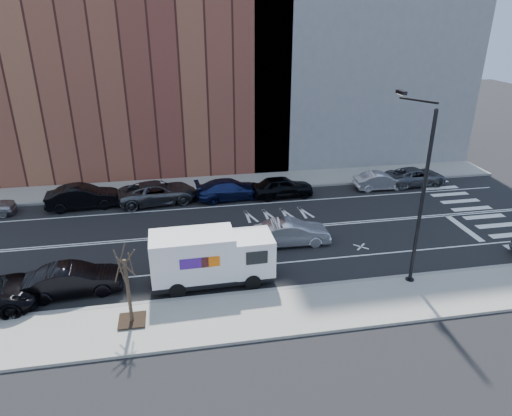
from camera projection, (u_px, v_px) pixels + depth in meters
name	position (u px, v px, depth m)	size (l,w,h in m)	color
ground	(253.00, 231.00, 29.33)	(120.00, 120.00, 0.00)	black
sidewalk_near	(285.00, 311.00, 21.36)	(44.00, 3.60, 0.15)	gray
sidewalk_far	(235.00, 183.00, 37.24)	(44.00, 3.60, 0.15)	gray
curb_near	(277.00, 290.00, 22.98)	(44.00, 0.25, 0.17)	gray
curb_far	(238.00, 191.00, 35.61)	(44.00, 0.25, 0.17)	gray
crosswalk	(478.00, 213.00, 31.94)	(3.00, 14.00, 0.01)	white
road_markings	(253.00, 231.00, 29.33)	(40.00, 8.60, 0.01)	white
bldg_brick	(125.00, 37.00, 37.70)	(26.00, 10.00, 22.00)	brown
bldg_concrete	(356.00, 10.00, 40.16)	(20.00, 10.00, 26.00)	slate
streetlight	(418.00, 188.00, 22.21)	(0.44, 4.02, 9.34)	black
street_tree	(129.00, 297.00, 20.03)	(1.20, 1.20, 3.75)	black
fedex_van	(211.00, 257.00, 23.16)	(6.35, 2.35, 2.88)	black
far_parked_b	(83.00, 197.00, 32.45)	(1.76, 5.03, 1.66)	black
far_parked_c	(158.00, 192.00, 33.31)	(2.62, 5.68, 1.58)	#484A4F
far_parked_d	(230.00, 189.00, 34.02)	(2.10, 5.17, 1.50)	#161F4E
far_parked_e	(282.00, 187.00, 34.39)	(1.87, 4.64, 1.58)	black
far_parked_f	(380.00, 181.00, 35.88)	(1.44, 4.12, 1.36)	#B4B3B8
far_parked_g	(416.00, 176.00, 36.82)	(2.31, 5.00, 1.39)	#505358
driving_sedan	(291.00, 233.00, 27.40)	(1.59, 4.57, 1.51)	silver
near_parked_rear_a	(74.00, 280.00, 22.59)	(1.61, 4.63, 1.52)	black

